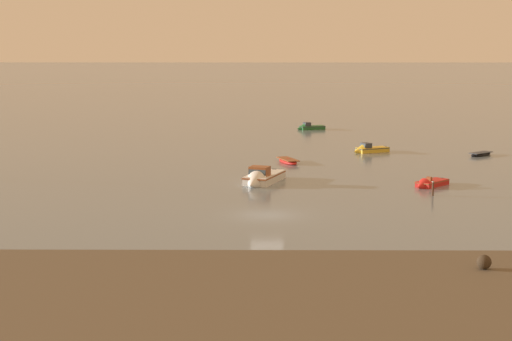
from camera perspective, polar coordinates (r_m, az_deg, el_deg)
ground_plane at (r=63.19m, az=0.77°, el=-3.09°), size 800.00×800.00×0.00m
mudflat_shore at (r=42.59m, az=1.87°, el=-9.08°), size 259.30×20.53×0.14m
tidal_rock_right at (r=49.86m, az=15.44°, el=-6.10°), size 0.85×0.85×0.85m
motorboat_moored_0 at (r=98.57m, az=7.69°, el=1.39°), size 4.73×3.39×1.71m
rowboat_moored_1 at (r=98.52m, az=15.22°, el=1.08°), size 3.36×3.11×0.54m
motorboat_moored_1 at (r=122.49m, az=3.61°, el=2.95°), size 4.49×2.86×1.62m
rowboat_moored_2 at (r=89.60m, az=2.21°, el=0.64°), size 2.64×4.21×0.63m
motorboat_moored_2 at (r=76.67m, az=0.33°, el=-0.64°), size 4.38×6.92×2.49m
motorboat_moored_3 at (r=76.78m, az=11.80°, el=-0.95°), size 3.87×4.00×1.42m
mooring_post_left at (r=72.39m, az=12.09°, el=-1.23°), size 0.22×0.22×1.42m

